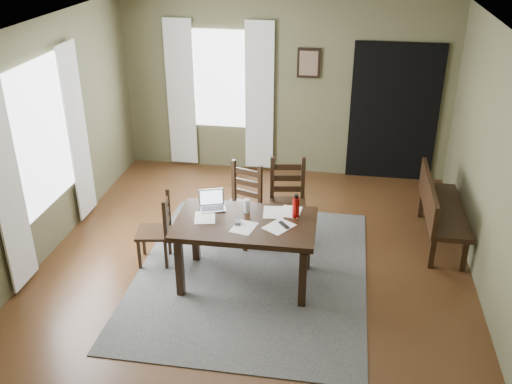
% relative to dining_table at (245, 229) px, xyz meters
% --- Properties ---
extents(ground, '(5.00, 6.00, 0.01)m').
position_rel_dining_table_xyz_m(ground, '(0.04, 0.16, -0.68)').
color(ground, '#492C16').
extents(room_shell, '(5.02, 6.02, 2.71)m').
position_rel_dining_table_xyz_m(room_shell, '(0.04, 0.16, 1.13)').
color(room_shell, brown).
rests_on(room_shell, ground).
extents(rug, '(2.60, 3.20, 0.01)m').
position_rel_dining_table_xyz_m(rug, '(0.04, 0.16, -0.67)').
color(rug, '#474747').
rests_on(rug, ground).
extents(dining_table, '(1.53, 0.93, 0.76)m').
position_rel_dining_table_xyz_m(dining_table, '(0.00, 0.00, 0.00)').
color(dining_table, black).
rests_on(dining_table, rug).
extents(chair_end, '(0.44, 0.44, 0.87)m').
position_rel_dining_table_xyz_m(chair_end, '(-1.08, 0.23, -0.24)').
color(chair_end, black).
rests_on(chair_end, rug).
extents(chair_back_left, '(0.55, 0.55, 0.99)m').
position_rel_dining_table_xyz_m(chair_back_left, '(-0.21, 0.90, -0.19)').
color(chair_back_left, black).
rests_on(chair_back_left, rug).
extents(chair_back_right, '(0.51, 0.51, 1.03)m').
position_rel_dining_table_xyz_m(chair_back_right, '(0.34, 1.05, -0.17)').
color(chair_back_right, black).
rests_on(chair_back_right, rug).
extents(bench, '(0.47, 1.47, 0.83)m').
position_rel_dining_table_xyz_m(bench, '(2.19, 1.25, -0.18)').
color(bench, black).
rests_on(bench, ground).
extents(laptop, '(0.34, 0.31, 0.19)m').
position_rel_dining_table_xyz_m(laptop, '(-0.43, 0.26, 0.14)').
color(laptop, '#B7B7BC').
rests_on(laptop, dining_table).
extents(computer_mouse, '(0.07, 0.11, 0.03)m').
position_rel_dining_table_xyz_m(computer_mouse, '(-0.07, -0.06, 0.11)').
color(computer_mouse, '#3F3F42').
rests_on(computer_mouse, dining_table).
extents(tv_remote, '(0.13, 0.15, 0.02)m').
position_rel_dining_table_xyz_m(tv_remote, '(0.42, -0.02, 0.10)').
color(tv_remote, black).
rests_on(tv_remote, dining_table).
extents(drinking_glass, '(0.09, 0.09, 0.15)m').
position_rel_dining_table_xyz_m(drinking_glass, '(-0.02, 0.22, 0.17)').
color(drinking_glass, silver).
rests_on(drinking_glass, dining_table).
extents(water_bottle, '(0.10, 0.10, 0.27)m').
position_rel_dining_table_xyz_m(water_bottle, '(0.52, 0.19, 0.22)').
color(water_bottle, '#B0120D').
rests_on(water_bottle, dining_table).
extents(paper_a, '(0.28, 0.33, 0.00)m').
position_rel_dining_table_xyz_m(paper_a, '(-0.45, 0.02, 0.10)').
color(paper_a, white).
rests_on(paper_a, dining_table).
extents(paper_b, '(0.37, 0.39, 0.00)m').
position_rel_dining_table_xyz_m(paper_b, '(0.37, -0.05, 0.10)').
color(paper_b, white).
rests_on(paper_b, dining_table).
extents(paper_c, '(0.25, 0.31, 0.00)m').
position_rel_dining_table_xyz_m(paper_c, '(0.27, 0.25, 0.10)').
color(paper_c, white).
rests_on(paper_c, dining_table).
extents(paper_d, '(0.24, 0.30, 0.00)m').
position_rel_dining_table_xyz_m(paper_d, '(0.46, 0.30, 0.10)').
color(paper_d, white).
rests_on(paper_d, dining_table).
extents(paper_e, '(0.28, 0.33, 0.00)m').
position_rel_dining_table_xyz_m(paper_e, '(0.01, -0.13, 0.10)').
color(paper_e, white).
rests_on(paper_e, dining_table).
extents(window_left, '(0.01, 1.30, 1.70)m').
position_rel_dining_table_xyz_m(window_left, '(-2.43, 0.36, 0.78)').
color(window_left, white).
rests_on(window_left, ground).
extents(window_back, '(1.00, 0.01, 1.50)m').
position_rel_dining_table_xyz_m(window_back, '(-0.96, 3.13, 0.78)').
color(window_back, white).
rests_on(window_back, ground).
extents(curtain_left_near, '(0.03, 0.48, 2.30)m').
position_rel_dining_table_xyz_m(curtain_left_near, '(-2.40, -0.46, 0.53)').
color(curtain_left_near, silver).
rests_on(curtain_left_near, ground).
extents(curtain_left_far, '(0.03, 0.48, 2.30)m').
position_rel_dining_table_xyz_m(curtain_left_far, '(-2.40, 1.18, 0.53)').
color(curtain_left_far, silver).
rests_on(curtain_left_far, ground).
extents(curtain_back_left, '(0.44, 0.03, 2.30)m').
position_rel_dining_table_xyz_m(curtain_back_left, '(-1.58, 3.10, 0.53)').
color(curtain_back_left, silver).
rests_on(curtain_back_left, ground).
extents(curtain_back_right, '(0.44, 0.03, 2.30)m').
position_rel_dining_table_xyz_m(curtain_back_right, '(-0.34, 3.10, 0.53)').
color(curtain_back_right, silver).
rests_on(curtain_back_right, ground).
extents(framed_picture, '(0.34, 0.03, 0.44)m').
position_rel_dining_table_xyz_m(framed_picture, '(0.39, 3.13, 1.08)').
color(framed_picture, black).
rests_on(framed_picture, ground).
extents(doorway_back, '(1.30, 0.03, 2.10)m').
position_rel_dining_table_xyz_m(doorway_back, '(1.69, 3.13, 0.38)').
color(doorway_back, black).
rests_on(doorway_back, ground).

